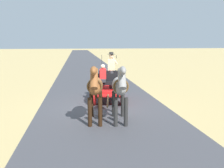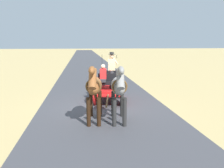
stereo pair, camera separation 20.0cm
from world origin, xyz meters
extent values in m
plane|color=tan|center=(0.00, 0.00, 0.00)|extent=(200.00, 200.00, 0.00)
cube|color=#424247|center=(0.00, 0.00, 0.00)|extent=(5.86, 160.00, 0.01)
cube|color=red|center=(-0.39, -0.98, 0.66)|extent=(1.51, 2.35, 0.12)
cube|color=red|center=(-0.95, -0.90, 0.94)|extent=(0.37, 2.08, 0.44)
cube|color=red|center=(0.18, -1.07, 0.94)|extent=(0.37, 2.08, 0.44)
cube|color=red|center=(-0.21, 0.22, 0.56)|extent=(1.10, 0.40, 0.08)
cube|color=red|center=(-0.57, -2.17, 0.48)|extent=(0.74, 0.30, 0.06)
cube|color=black|center=(-0.30, -0.38, 1.04)|extent=(1.06, 0.51, 0.14)
cube|color=black|center=(-0.32, -0.56, 1.26)|extent=(1.02, 0.23, 0.44)
cube|color=black|center=(-0.46, -1.47, 1.04)|extent=(1.06, 0.51, 0.14)
cube|color=black|center=(-0.49, -1.65, 1.26)|extent=(1.02, 0.23, 0.44)
cylinder|color=red|center=(-0.92, -0.13, 0.48)|extent=(0.24, 0.96, 0.96)
cylinder|color=black|center=(-0.92, -0.13, 0.48)|extent=(0.15, 0.23, 0.21)
cylinder|color=red|center=(0.37, -0.32, 0.48)|extent=(0.24, 0.96, 0.96)
cylinder|color=black|center=(0.37, -0.32, 0.48)|extent=(0.15, 0.23, 0.21)
cylinder|color=red|center=(-1.14, -1.65, 0.48)|extent=(0.24, 0.96, 0.96)
cylinder|color=black|center=(-1.14, -1.65, 0.48)|extent=(0.15, 0.23, 0.21)
cylinder|color=red|center=(0.14, -1.84, 0.48)|extent=(0.24, 0.96, 0.96)
cylinder|color=black|center=(0.14, -1.84, 0.48)|extent=(0.15, 0.23, 0.21)
cylinder|color=brown|center=(-0.06, 1.19, 0.61)|extent=(0.37, 1.99, 0.07)
cylinder|color=black|center=(0.00, -0.43, 1.74)|extent=(0.02, 0.02, 1.30)
cylinder|color=#2D2D33|center=(-0.49, -0.63, 1.17)|extent=(0.22, 0.22, 0.90)
cube|color=tan|center=(-0.49, -0.63, 1.90)|extent=(0.37, 0.27, 0.56)
sphere|color=tan|center=(-0.49, -0.63, 2.30)|extent=(0.22, 0.22, 0.22)
cylinder|color=black|center=(-0.49, -0.63, 2.40)|extent=(0.36, 0.36, 0.01)
cylinder|color=black|center=(-0.49, -0.63, 2.45)|extent=(0.20, 0.20, 0.10)
cylinder|color=tan|center=(-0.66, -0.57, 2.08)|extent=(0.27, 0.12, 0.32)
cube|color=black|center=(-0.72, -0.54, 2.28)|extent=(0.03, 0.07, 0.14)
cube|color=#2D2D33|center=(-0.03, -0.30, 1.18)|extent=(0.32, 0.36, 0.14)
cube|color=red|center=(-0.05, -0.42, 1.49)|extent=(0.33, 0.24, 0.48)
sphere|color=beige|center=(-0.05, -0.42, 1.84)|extent=(0.20, 0.20, 0.20)
ellipsoid|color=gray|center=(-0.39, 2.05, 1.37)|extent=(0.71, 1.61, 0.64)
cylinder|color=#272726|center=(-0.52, 2.61, 0.53)|extent=(0.15, 0.15, 1.05)
cylinder|color=#272726|center=(-0.15, 2.58, 0.53)|extent=(0.15, 0.15, 1.05)
cylinder|color=#272726|center=(-0.62, 1.52, 0.53)|extent=(0.15, 0.15, 1.05)
cylinder|color=#272726|center=(-0.26, 1.49, 0.53)|extent=(0.15, 0.15, 1.05)
cylinder|color=gray|center=(-0.31, 2.89, 1.77)|extent=(0.32, 0.67, 0.73)
ellipsoid|color=gray|center=(-0.29, 3.11, 2.07)|extent=(0.27, 0.56, 0.28)
cube|color=#272726|center=(-0.31, 2.87, 1.81)|extent=(0.11, 0.51, 0.56)
cylinder|color=#272726|center=(-0.46, 1.31, 1.07)|extent=(0.11, 0.11, 0.70)
torus|color=brown|center=(-0.34, 2.59, 1.45)|extent=(0.55, 0.12, 0.55)
ellipsoid|color=brown|center=(0.51, 1.92, 1.37)|extent=(0.74, 1.61, 0.64)
cylinder|color=black|center=(0.39, 2.48, 0.53)|extent=(0.15, 0.15, 1.05)
cylinder|color=black|center=(0.75, 2.44, 0.53)|extent=(0.15, 0.15, 1.05)
cylinder|color=black|center=(0.26, 1.40, 0.53)|extent=(0.15, 0.15, 1.05)
cylinder|color=black|center=(0.62, 1.35, 0.53)|extent=(0.15, 0.15, 1.05)
cylinder|color=brown|center=(0.60, 2.75, 1.77)|extent=(0.33, 0.67, 0.73)
ellipsoid|color=brown|center=(0.63, 2.97, 2.07)|extent=(0.28, 0.56, 0.28)
cube|color=black|center=(0.60, 2.73, 1.81)|extent=(0.12, 0.51, 0.56)
cylinder|color=black|center=(0.42, 1.18, 1.07)|extent=(0.11, 0.11, 0.70)
torus|color=brown|center=(0.57, 2.46, 1.45)|extent=(0.55, 0.13, 0.55)
camera|label=1|loc=(1.13, 10.04, 2.95)|focal=35.81mm
camera|label=2|loc=(0.94, 10.07, 2.95)|focal=35.81mm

